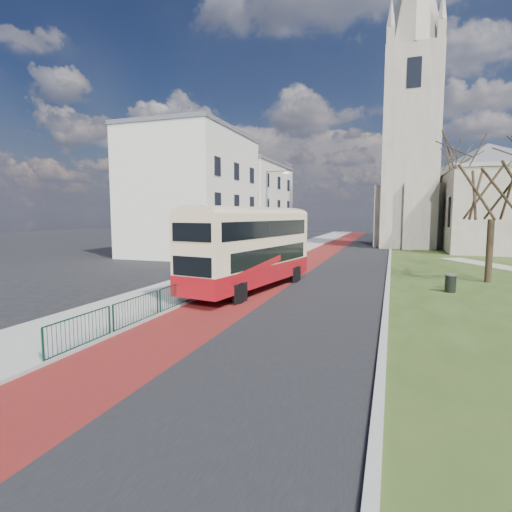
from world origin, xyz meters
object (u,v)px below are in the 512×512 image
at_px(winter_tree_near, 495,168).
at_px(litter_bin, 450,283).
at_px(bus, 251,245).
at_px(streetlamp, 268,211).

height_order(winter_tree_near, litter_bin, winter_tree_near).
bearing_deg(bus, litter_bin, 24.55).
xyz_separation_m(bus, winter_tree_near, (13.17, 7.08, 4.47)).
bearing_deg(litter_bin, streetlamp, 142.03).
height_order(bus, winter_tree_near, winter_tree_near).
height_order(streetlamp, litter_bin, streetlamp).
distance_m(winter_tree_near, litter_bin, 8.22).
height_order(bus, litter_bin, bus).
bearing_deg(winter_tree_near, bus, -151.75).
bearing_deg(streetlamp, winter_tree_near, -21.37).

